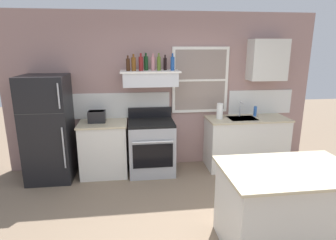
% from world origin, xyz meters
% --- Properties ---
extents(ground_plane, '(16.00, 16.00, 0.00)m').
position_xyz_m(ground_plane, '(0.00, 0.00, 0.00)').
color(ground_plane, '#7A6651').
extents(back_wall, '(5.40, 0.11, 2.70)m').
position_xyz_m(back_wall, '(0.03, 2.23, 1.35)').
color(back_wall, gray).
rests_on(back_wall, ground_plane).
extents(refrigerator, '(0.70, 0.72, 1.70)m').
position_xyz_m(refrigerator, '(-1.90, 1.84, 0.85)').
color(refrigerator, black).
rests_on(refrigerator, ground_plane).
extents(counter_left_of_stove, '(0.79, 0.63, 0.91)m').
position_xyz_m(counter_left_of_stove, '(-1.05, 1.90, 0.46)').
color(counter_left_of_stove, silver).
rests_on(counter_left_of_stove, ground_plane).
extents(toaster, '(0.30, 0.20, 0.19)m').
position_xyz_m(toaster, '(-1.14, 1.93, 1.01)').
color(toaster, black).
rests_on(toaster, counter_left_of_stove).
extents(stove_range, '(0.76, 0.69, 1.09)m').
position_xyz_m(stove_range, '(-0.25, 1.86, 0.46)').
color(stove_range, '#9EA0A5').
rests_on(stove_range, ground_plane).
extents(range_hood_shelf, '(0.96, 0.52, 0.24)m').
position_xyz_m(range_hood_shelf, '(-0.25, 1.96, 1.62)').
color(range_hood_shelf, silver).
extents(bottle_brown_stout, '(0.06, 0.06, 0.24)m').
position_xyz_m(bottle_brown_stout, '(-0.60, 1.92, 1.85)').
color(bottle_brown_stout, '#381E0F').
rests_on(bottle_brown_stout, range_hood_shelf).
extents(bottle_amber_wine, '(0.07, 0.07, 0.27)m').
position_xyz_m(bottle_amber_wine, '(-0.51, 1.92, 1.86)').
color(bottle_amber_wine, brown).
rests_on(bottle_amber_wine, range_hood_shelf).
extents(bottle_red_label_wine, '(0.07, 0.07, 0.28)m').
position_xyz_m(bottle_red_label_wine, '(-0.39, 1.94, 1.86)').
color(bottle_red_label_wine, maroon).
rests_on(bottle_red_label_wine, range_hood_shelf).
extents(bottle_dark_green_wine, '(0.07, 0.07, 0.28)m').
position_xyz_m(bottle_dark_green_wine, '(-0.31, 2.01, 1.86)').
color(bottle_dark_green_wine, '#143819').
rests_on(bottle_dark_green_wine, range_hood_shelf).
extents(bottle_rose_pink, '(0.07, 0.07, 0.27)m').
position_xyz_m(bottle_rose_pink, '(-0.19, 1.99, 1.86)').
color(bottle_rose_pink, '#C67F84').
rests_on(bottle_rose_pink, range_hood_shelf).
extents(bottle_olive_oil_square, '(0.06, 0.06, 0.28)m').
position_xyz_m(bottle_olive_oil_square, '(-0.11, 1.92, 1.86)').
color(bottle_olive_oil_square, '#4C601E').
rests_on(bottle_olive_oil_square, range_hood_shelf).
extents(bottle_balsamic_dark, '(0.06, 0.06, 0.25)m').
position_xyz_m(bottle_balsamic_dark, '(0.01, 2.02, 1.85)').
color(bottle_balsamic_dark, black).
rests_on(bottle_balsamic_dark, range_hood_shelf).
extents(bottle_blue_liqueur, '(0.07, 0.07, 0.27)m').
position_xyz_m(bottle_blue_liqueur, '(0.12, 1.93, 1.86)').
color(bottle_blue_liqueur, '#1E478C').
rests_on(bottle_blue_liqueur, range_hood_shelf).
extents(counter_right_with_sink, '(1.43, 0.63, 0.91)m').
position_xyz_m(counter_right_with_sink, '(1.45, 1.90, 0.46)').
color(counter_right_with_sink, silver).
rests_on(counter_right_with_sink, ground_plane).
extents(sink_faucet, '(0.03, 0.17, 0.28)m').
position_xyz_m(sink_faucet, '(1.35, 2.00, 1.08)').
color(sink_faucet, silver).
rests_on(sink_faucet, counter_right_with_sink).
extents(paper_towel_roll, '(0.11, 0.11, 0.27)m').
position_xyz_m(paper_towel_roll, '(0.94, 1.90, 1.04)').
color(paper_towel_roll, white).
rests_on(paper_towel_roll, counter_right_with_sink).
extents(dish_soap_bottle, '(0.06, 0.06, 0.18)m').
position_xyz_m(dish_soap_bottle, '(1.63, 2.00, 1.00)').
color(dish_soap_bottle, blue).
rests_on(dish_soap_bottle, counter_right_with_sink).
extents(kitchen_island, '(1.40, 0.90, 0.91)m').
position_xyz_m(kitchen_island, '(1.04, -0.21, 0.46)').
color(kitchen_island, silver).
rests_on(kitchen_island, ground_plane).
extents(upper_cabinet_right, '(0.64, 0.32, 0.70)m').
position_xyz_m(upper_cabinet_right, '(1.80, 2.04, 1.90)').
color(upper_cabinet_right, silver).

